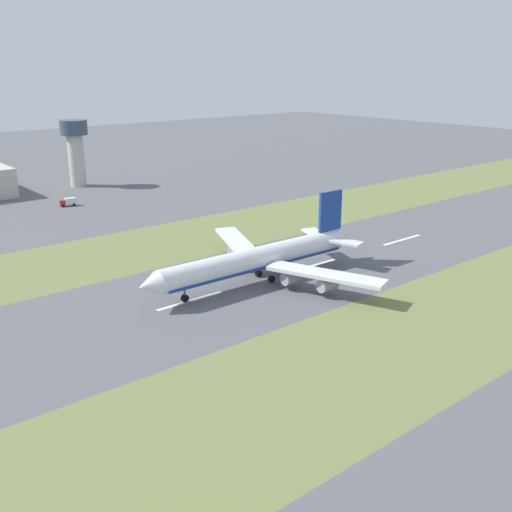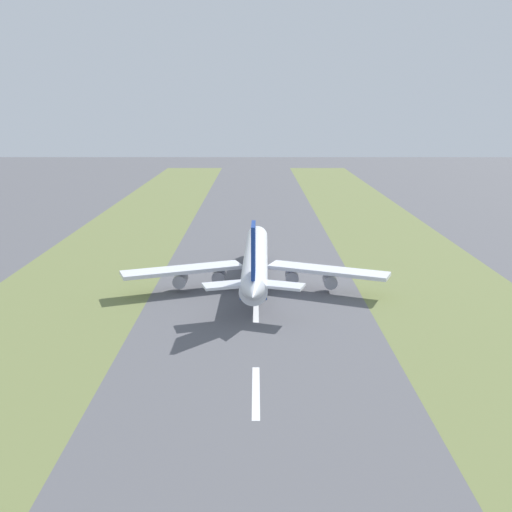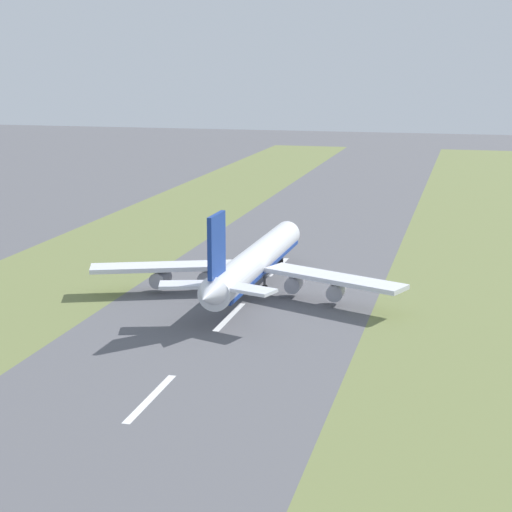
# 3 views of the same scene
# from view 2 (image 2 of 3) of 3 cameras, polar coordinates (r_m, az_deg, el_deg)

# --- Properties ---
(ground_plane) EXTENTS (800.00, 800.00, 0.00)m
(ground_plane) POSITION_cam_2_polar(r_m,az_deg,el_deg) (149.88, 0.04, -2.80)
(ground_plane) COLOR #56565B
(grass_median_west) EXTENTS (40.00, 600.00, 0.01)m
(grass_median_west) POSITION_cam_2_polar(r_m,az_deg,el_deg) (156.50, -16.69, -2.67)
(grass_median_west) COLOR olive
(grass_median_west) RESTS_ON ground
(grass_median_east) EXTENTS (40.00, 600.00, 0.01)m
(grass_median_east) POSITION_cam_2_polar(r_m,az_deg,el_deg) (156.49, 16.77, -2.68)
(grass_median_east) COLOR olive
(grass_median_east) RESTS_ON ground
(centreline_dash_near) EXTENTS (1.20, 18.00, 0.01)m
(centreline_dash_near) POSITION_cam_2_polar(r_m,az_deg,el_deg) (95.94, 0.03, -12.79)
(centreline_dash_near) COLOR silver
(centreline_dash_near) RESTS_ON ground
(centreline_dash_mid) EXTENTS (1.20, 18.00, 0.01)m
(centreline_dash_mid) POSITION_cam_2_polar(r_m,az_deg,el_deg) (132.89, 0.04, -5.01)
(centreline_dash_mid) COLOR silver
(centreline_dash_mid) RESTS_ON ground
(centreline_dash_far) EXTENTS (1.20, 18.00, 0.01)m
(centreline_dash_far) POSITION_cam_2_polar(r_m,az_deg,el_deg) (171.22, 0.04, -0.66)
(centreline_dash_far) COLOR silver
(centreline_dash_far) RESTS_ON ground
(airplane_main_jet) EXTENTS (64.13, 67.08, 20.20)m
(airplane_main_jet) POSITION_cam_2_polar(r_m,az_deg,el_deg) (148.51, -0.01, -0.54)
(airplane_main_jet) COLOR silver
(airplane_main_jet) RESTS_ON ground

